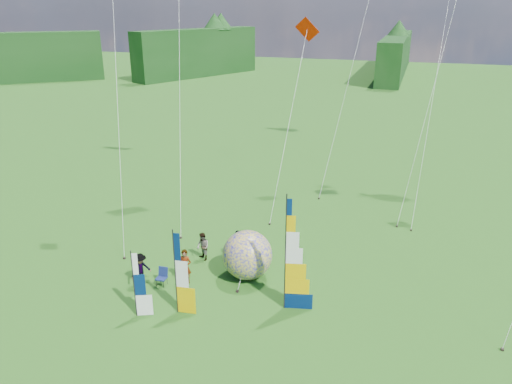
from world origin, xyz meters
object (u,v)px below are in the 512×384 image
(side_banner_left, at_px, (175,274))
(side_banner_far, at_px, (134,285))
(spectator_a, at_px, (185,267))
(bol_inflatable, at_px, (247,255))
(feather_banner_main, at_px, (285,256))
(camp_chair, at_px, (161,277))
(spectator_d, at_px, (238,246))
(kite_whale, at_px, (442,40))
(spectator_c, at_px, (141,269))
(spectator_b, at_px, (203,247))

(side_banner_left, bearing_deg, side_banner_far, -158.74)
(side_banner_left, height_order, spectator_a, side_banner_left)
(bol_inflatable, bearing_deg, feather_banner_main, -39.77)
(camp_chair, bearing_deg, spectator_d, 51.59)
(spectator_a, distance_m, kite_whale, 21.96)
(spectator_c, bearing_deg, camp_chair, -50.86)
(feather_banner_main, bearing_deg, kite_whale, 57.85)
(side_banner_far, xyz_separation_m, spectator_d, (2.56, 6.29, -0.70))
(spectator_a, bearing_deg, feather_banner_main, -9.18)
(side_banner_left, bearing_deg, spectator_d, 73.98)
(bol_inflatable, height_order, camp_chair, bol_inflatable)
(side_banner_far, distance_m, spectator_c, 2.77)
(kite_whale, bearing_deg, feather_banner_main, -101.51)
(spectator_d, distance_m, camp_chair, 4.56)
(spectator_b, height_order, camp_chair, spectator_b)
(spectator_d, height_order, kite_whale, kite_whale)
(side_banner_far, bearing_deg, camp_chair, 70.45)
(feather_banner_main, height_order, side_banner_far, feather_banner_main)
(spectator_a, relative_size, spectator_d, 1.03)
(spectator_b, relative_size, spectator_d, 0.89)
(spectator_a, bearing_deg, side_banner_far, -107.15)
(side_banner_left, relative_size, spectator_c, 2.34)
(side_banner_far, xyz_separation_m, kite_whale, (11.98, 19.36, 9.33))
(spectator_d, bearing_deg, side_banner_far, 87.16)
(kite_whale, bearing_deg, bol_inflatable, -112.01)
(feather_banner_main, height_order, spectator_a, feather_banner_main)
(feather_banner_main, xyz_separation_m, side_banner_left, (-4.53, -1.82, -0.72))
(spectator_b, bearing_deg, spectator_c, -82.56)
(feather_banner_main, xyz_separation_m, side_banner_far, (-6.15, -2.67, -1.14))
(bol_inflatable, distance_m, spectator_a, 3.17)
(bol_inflatable, bearing_deg, side_banner_left, -117.23)
(side_banner_far, bearing_deg, bol_inflatable, 29.60)
(spectator_b, bearing_deg, spectator_d, 53.53)
(side_banner_left, xyz_separation_m, side_banner_far, (-1.62, -0.84, -0.42))
(feather_banner_main, height_order, camp_chair, feather_banner_main)
(spectator_a, height_order, camp_chair, spectator_a)
(side_banner_left, bearing_deg, camp_chair, 128.14)
(feather_banner_main, bearing_deg, side_banner_left, -170.97)
(feather_banner_main, bearing_deg, side_banner_far, -169.44)
(spectator_a, bearing_deg, spectator_b, 90.55)
(spectator_a, bearing_deg, spectator_c, -159.12)
(feather_banner_main, distance_m, spectator_d, 5.43)
(bol_inflatable, bearing_deg, spectator_a, -152.01)
(side_banner_far, relative_size, spectator_c, 1.85)
(bol_inflatable, xyz_separation_m, camp_chair, (-3.80, -2.10, -0.81))
(spectator_a, relative_size, camp_chair, 1.96)
(feather_banner_main, height_order, side_banner_left, feather_banner_main)
(spectator_c, height_order, kite_whale, kite_whale)
(spectator_b, distance_m, camp_chair, 3.23)
(spectator_b, distance_m, spectator_d, 1.91)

